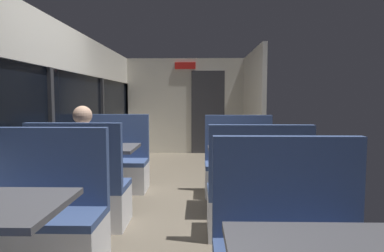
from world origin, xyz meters
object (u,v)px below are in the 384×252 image
(seated_passenger, at_px, (83,174))
(dining_table_rear_aisle, at_px, (247,158))
(bench_rear_aisle_facing_end, at_px, (257,203))
(dining_table_mid_window, at_px, (100,155))
(bench_mid_window_facing_end, at_px, (81,196))
(bench_rear_aisle_facing_entry, at_px, (239,171))
(bench_near_window_facing_entry, at_px, (44,226))
(bench_mid_window_facing_entry, at_px, (115,168))

(seated_passenger, bearing_deg, dining_table_rear_aisle, 13.42)
(dining_table_rear_aisle, distance_m, bench_rear_aisle_facing_end, 0.77)
(dining_table_mid_window, distance_m, bench_mid_window_facing_end, 0.77)
(bench_rear_aisle_facing_entry, xyz_separation_m, seated_passenger, (-1.79, -1.13, 0.21))
(bench_mid_window_facing_end, distance_m, dining_table_rear_aisle, 1.88)
(dining_table_mid_window, height_order, bench_mid_window_facing_end, bench_mid_window_facing_end)
(bench_near_window_facing_entry, xyz_separation_m, bench_mid_window_facing_entry, (0.00, 2.24, 0.00))
(bench_near_window_facing_entry, distance_m, bench_mid_window_facing_end, 0.84)
(bench_mid_window_facing_end, bearing_deg, bench_rear_aisle_facing_end, -6.38)
(bench_mid_window_facing_entry, relative_size, bench_rear_aisle_facing_entry, 1.00)
(bench_mid_window_facing_entry, bearing_deg, bench_rear_aisle_facing_entry, -6.38)
(bench_near_window_facing_entry, xyz_separation_m, bench_rear_aisle_facing_end, (1.79, 0.64, 0.00))
(bench_rear_aisle_facing_end, bearing_deg, dining_table_mid_window, 153.32)
(dining_table_mid_window, relative_size, dining_table_rear_aisle, 1.00)
(bench_near_window_facing_entry, bearing_deg, bench_rear_aisle_facing_end, 19.57)
(bench_near_window_facing_entry, relative_size, dining_table_rear_aisle, 1.22)
(bench_near_window_facing_entry, height_order, dining_table_rear_aisle, bench_near_window_facing_entry)
(dining_table_rear_aisle, height_order, bench_rear_aisle_facing_end, bench_rear_aisle_facing_end)
(bench_near_window_facing_entry, height_order, bench_rear_aisle_facing_entry, same)
(bench_near_window_facing_entry, relative_size, seated_passenger, 0.87)
(dining_table_rear_aisle, height_order, bench_rear_aisle_facing_entry, bench_rear_aisle_facing_entry)
(dining_table_rear_aisle, bearing_deg, bench_near_window_facing_entry, -143.27)
(dining_table_mid_window, height_order, bench_rear_aisle_facing_entry, bench_rear_aisle_facing_entry)
(bench_near_window_facing_entry, bearing_deg, bench_mid_window_facing_end, 90.00)
(seated_passenger, bearing_deg, bench_rear_aisle_facing_entry, 32.18)
(bench_mid_window_facing_entry, height_order, bench_rear_aisle_facing_end, same)
(bench_rear_aisle_facing_end, distance_m, seated_passenger, 1.82)
(bench_mid_window_facing_entry, xyz_separation_m, seated_passenger, (0.00, -1.33, 0.21))
(bench_mid_window_facing_entry, height_order, bench_rear_aisle_facing_entry, same)
(bench_mid_window_facing_end, bearing_deg, dining_table_mid_window, 90.00)
(dining_table_rear_aisle, distance_m, bench_rear_aisle_facing_entry, 0.77)
(dining_table_mid_window, xyz_separation_m, bench_mid_window_facing_end, (0.00, -0.70, -0.31))
(bench_mid_window_facing_end, relative_size, seated_passenger, 0.87)
(dining_table_mid_window, distance_m, dining_table_rear_aisle, 1.80)
(bench_near_window_facing_entry, height_order, bench_mid_window_facing_entry, same)
(bench_rear_aisle_facing_end, bearing_deg, bench_mid_window_facing_entry, 138.23)
(bench_mid_window_facing_end, relative_size, bench_rear_aisle_facing_end, 1.00)
(bench_mid_window_facing_end, xyz_separation_m, bench_rear_aisle_facing_entry, (1.79, 1.20, 0.00))
(bench_rear_aisle_facing_entry, distance_m, seated_passenger, 2.13)
(seated_passenger, bearing_deg, bench_rear_aisle_facing_end, -8.65)
(bench_mid_window_facing_end, xyz_separation_m, dining_table_rear_aisle, (1.79, 0.50, 0.31))
(dining_table_mid_window, relative_size, bench_rear_aisle_facing_entry, 0.82)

